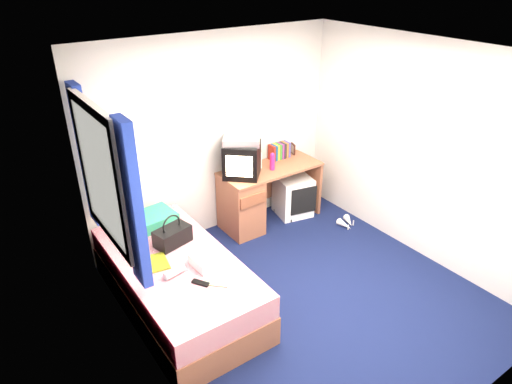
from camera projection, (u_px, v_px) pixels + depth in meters
ground at (304, 296)px, 4.66m from camera, size 3.40×3.40×0.00m
room_shell at (313, 166)px, 3.99m from camera, size 3.40×3.40×3.40m
bed at (177, 282)px, 4.44m from camera, size 1.01×2.00×0.54m
pillow at (148, 221)px, 4.81m from camera, size 0.60×0.42×0.12m
desk at (252, 198)px, 5.69m from camera, size 1.30×0.55×0.75m
storage_cube at (293, 196)px, 6.04m from camera, size 0.51×0.51×0.53m
crt_tv at (242, 160)px, 5.37m from camera, size 0.56×0.56×0.41m
vcr at (242, 140)px, 5.26m from camera, size 0.52×0.49×0.08m
book_row at (279, 151)px, 5.88m from camera, size 0.27×0.13×0.20m
picture_frame at (293, 149)px, 6.03m from camera, size 0.06×0.12×0.14m
pink_water_bottle at (272, 162)px, 5.57m from camera, size 0.07×0.07×0.20m
aerosol_can at (260, 161)px, 5.61m from camera, size 0.07×0.07×0.20m
handbag at (172, 236)px, 4.50m from camera, size 0.39×0.28×0.33m
towel at (210, 259)px, 4.23m from camera, size 0.33×0.28×0.11m
magazine at (156, 263)px, 4.25m from camera, size 0.26×0.31×0.01m
water_bottle at (174, 272)px, 4.08m from camera, size 0.21×0.10×0.07m
colour_swatch_fan at (216, 284)px, 3.98m from camera, size 0.20×0.20×0.01m
remote_control at (201, 283)px, 3.98m from camera, size 0.13×0.16×0.02m
window_assembly at (105, 177)px, 3.87m from camera, size 0.11×1.42×1.40m
white_heels at (347, 223)px, 5.85m from camera, size 0.24×0.26×0.09m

